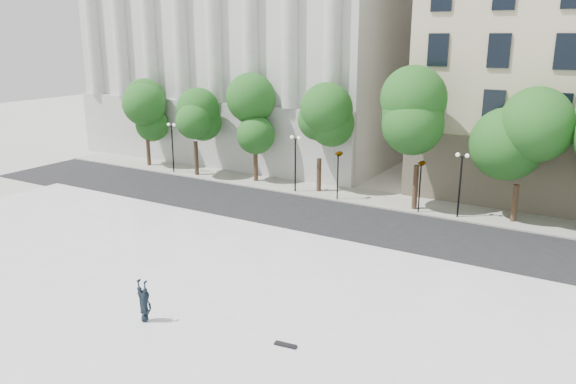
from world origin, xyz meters
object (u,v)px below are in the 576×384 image
object	(u,v)px
traffic_light_west	(338,150)
skateboard	(286,345)
person_lying	(145,316)
traffic_light_east	(422,160)

from	to	relation	value
traffic_light_west	skateboard	distance (m)	21.25
person_lying	traffic_light_east	bearing A→B (deg)	75.95
traffic_light_west	traffic_light_east	xyz separation A→B (m)	(6.09, 0.00, -0.06)
person_lying	traffic_light_west	bearing A→B (deg)	92.40
traffic_light_east	person_lying	distance (m)	21.65
skateboard	traffic_light_east	bearing A→B (deg)	86.54
traffic_light_east	person_lying	bearing A→B (deg)	-102.31
traffic_light_west	traffic_light_east	world-z (taller)	traffic_light_west
traffic_light_east	skateboard	xyz separation A→B (m)	(1.30, -19.66, -3.23)
skateboard	person_lying	bearing A→B (deg)	-174.83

